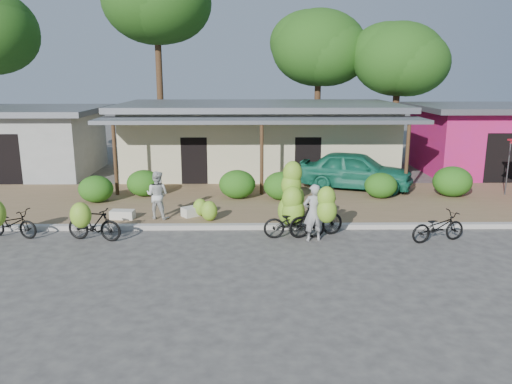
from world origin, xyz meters
The scene contains 27 objects.
ground centered at (0.00, 0.00, 0.00)m, with size 100.00×100.00×0.00m, color #413F3D.
sidewalk centered at (0.00, 5.00, 0.06)m, with size 60.00×6.00×0.12m, color #8B6A4B.
curb centered at (0.00, 2.00, 0.07)m, with size 60.00×0.25×0.15m, color #A8A399.
shop_main centered at (0.00, 10.93, 1.72)m, with size 13.00×8.50×3.35m.
shop_pink centered at (10.50, 10.99, 1.67)m, with size 6.00×6.00×3.25m.
shop_grey centered at (-11.00, 10.99, 1.62)m, with size 7.00×6.00×3.15m.
tree_center_right centered at (3.31, 16.61, 6.22)m, with size 5.46×5.36×8.26m.
tree_near_right centered at (7.31, 14.61, 5.55)m, with size 5.00×4.86×7.41m.
hedge_0 centered at (-6.06, 4.95, 0.61)m, with size 1.25×1.13×0.98m, color #275814.
hedge_1 centered at (-4.51, 5.87, 0.62)m, with size 1.29×1.16×1.00m, color #275814.
hedge_2 centered at (-0.93, 5.47, 0.65)m, with size 1.37×1.23×1.07m, color #275814.
hedge_3 centered at (0.72, 5.22, 0.64)m, with size 1.34×1.21×1.05m, color #275814.
hedge_4 centered at (4.47, 5.44, 0.60)m, with size 1.22×1.10×0.95m, color #275814.
hedge_5 centered at (7.26, 5.65, 0.69)m, with size 1.47×1.33×1.15m, color #275814.
bike_far_left centered at (-7.48, 1.10, 0.57)m, with size 1.73×1.39×1.33m.
bike_left centered at (-4.97, 0.84, 0.59)m, with size 1.70×1.28×1.30m.
bike_center centered at (0.80, 1.39, 0.83)m, with size 1.82×1.22×2.19m.
bike_right centered at (1.53, 1.08, 0.68)m, with size 1.79×1.36×1.64m.
bike_far_right centered at (4.89, 0.73, 0.44)m, with size 1.77×1.01×0.88m.
loose_banana_a centered at (-1.76, 2.50, 0.44)m, with size 0.52×0.44×0.65m, color #7CAC2B.
loose_banana_b centered at (-2.10, 3.09, 0.41)m, with size 0.46×0.40×0.58m, color #7CAC2B.
loose_banana_c centered at (2.00, 3.10, 0.44)m, with size 0.52×0.44×0.65m, color #7CAC2B.
sack_near centered at (-2.29, 3.15, 0.27)m, with size 0.85×0.40×0.30m, color silver.
sack_far centered at (-4.59, 2.78, 0.26)m, with size 0.75×0.38×0.28m, color silver.
vendor centered at (1.34, 0.88, 0.83)m, with size 0.61×0.40×1.66m, color gray.
bystander centered at (-3.44, 2.80, 0.90)m, with size 0.75×0.59×1.55m, color silver.
teal_van centered at (3.84, 7.00, 0.89)m, with size 1.81×4.49×1.53m, color #176A4F.
Camera 1 is at (-0.50, -12.78, 4.68)m, focal length 35.00 mm.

